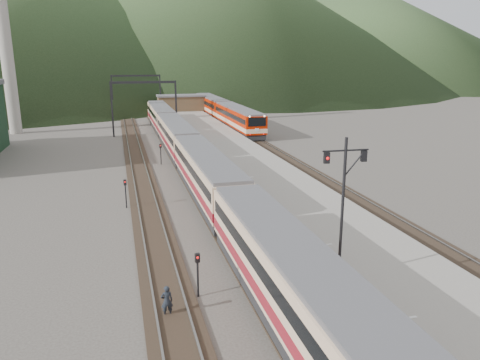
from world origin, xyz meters
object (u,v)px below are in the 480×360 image
object	(u,v)px
main_train	(189,152)
signal_mast	(343,195)
second_train	(223,111)
worker	(167,301)

from	to	relation	value
main_train	signal_mast	size ratio (longest dim) A/B	11.33
second_train	worker	size ratio (longest dim) A/B	27.76
main_train	worker	xyz separation A→B (m)	(-5.21, -27.67, -1.23)
main_train	second_train	xyz separation A→B (m)	(11.50, 34.60, 0.11)
main_train	signal_mast	world-z (taller)	signal_mast
second_train	signal_mast	distance (m)	63.37
main_train	second_train	world-z (taller)	second_train
second_train	signal_mast	xyz separation A→B (m)	(-8.51, -62.72, 3.14)
second_train	worker	distance (m)	64.49
second_train	signal_mast	bearing A→B (deg)	-97.73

